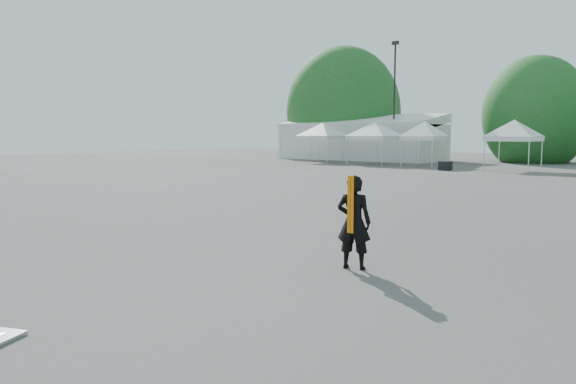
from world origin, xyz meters
The scene contains 11 objects.
ground centered at (0.00, 0.00, 0.00)m, with size 120.00×120.00×0.00m, color #474442.
marquee centered at (-22.00, 35.00, 1.97)m, with size 15.00×6.25×4.23m.
light_pole_west centered at (-18.00, 34.00, 5.77)m, with size 0.60×0.25×10.30m.
tree_far_w centered at (-26.00, 38.00, 4.54)m, with size 4.80×4.80×7.30m.
tree_mid_w centered at (-8.00, 40.00, 3.93)m, with size 4.16×4.16×6.33m.
tent_a centered at (-21.92, 28.90, 3.06)m, with size 4.53×4.53×3.88m.
tent_b centered at (-16.68, 28.60, 3.06)m, with size 4.67×4.67×3.88m.
tent_c centered at (-12.48, 28.59, 3.06)m, with size 3.76×3.76×3.88m.
tent_d centered at (-5.90, 28.08, 3.06)m, with size 4.23×4.23×3.88m.
man centered at (0.69, -1.26, 0.86)m, with size 0.72×0.59×1.71m.
crate_west centered at (-9.40, 25.46, 0.30)m, with size 0.77×0.60×0.60m, color black.
Camera 1 is at (6.13, -9.72, 2.45)m, focal length 35.00 mm.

